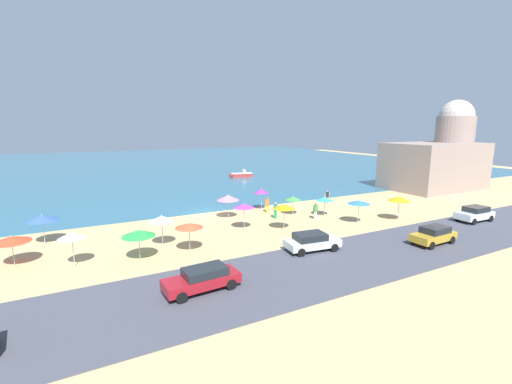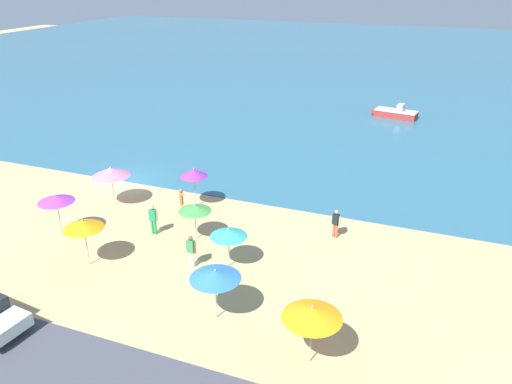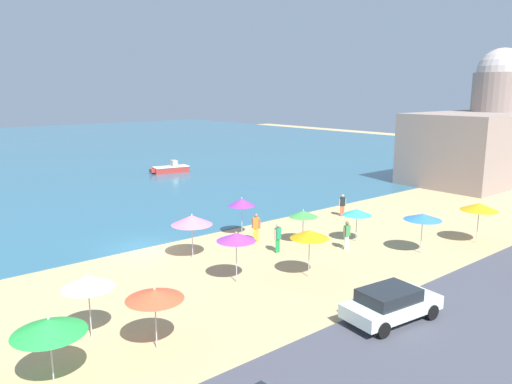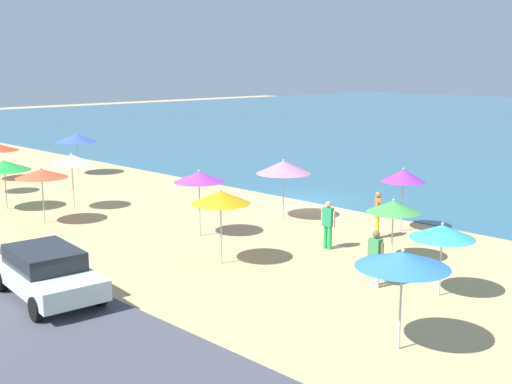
% 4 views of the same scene
% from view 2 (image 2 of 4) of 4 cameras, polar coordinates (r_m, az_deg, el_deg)
% --- Properties ---
extents(ground_plane, '(160.00, 160.00, 0.00)m').
position_cam_2_polar(ground_plane, '(35.88, -14.56, 1.12)').
color(ground_plane, tan).
extents(sea, '(150.00, 110.00, 0.05)m').
position_cam_2_polar(sea, '(85.05, 7.48, 14.91)').
color(sea, '#2E6680').
rests_on(sea, ground_plane).
extents(beach_umbrella_0, '(2.33, 2.33, 2.56)m').
position_cam_2_polar(beach_umbrella_0, '(31.82, -16.25, 2.22)').
color(beach_umbrella_0, '#B2B2B7').
rests_on(beach_umbrella_0, ground_plane).
extents(beach_umbrella_2, '(1.73, 1.73, 2.56)m').
position_cam_2_polar(beach_umbrella_2, '(30.58, -7.12, 2.20)').
color(beach_umbrella_2, '#B2B2B7').
rests_on(beach_umbrella_2, ground_plane).
extents(beach_umbrella_3, '(1.94, 1.94, 2.58)m').
position_cam_2_polar(beach_umbrella_3, '(28.88, -21.89, -0.69)').
color(beach_umbrella_3, '#B2B2B7').
rests_on(beach_umbrella_3, ground_plane).
extents(beach_umbrella_4, '(1.85, 1.85, 2.16)m').
position_cam_2_polar(beach_umbrella_4, '(24.32, -3.16, -4.68)').
color(beach_umbrella_4, '#B2B2B7').
rests_on(beach_umbrella_4, ground_plane).
extents(beach_umbrella_7, '(2.24, 2.24, 2.60)m').
position_cam_2_polar(beach_umbrella_7, '(18.61, 6.44, -13.53)').
color(beach_umbrella_7, '#B2B2B7').
rests_on(beach_umbrella_7, ground_plane).
extents(beach_umbrella_9, '(1.96, 1.96, 2.54)m').
position_cam_2_polar(beach_umbrella_9, '(25.68, -19.14, -3.52)').
color(beach_umbrella_9, '#B2B2B7').
rests_on(beach_umbrella_9, ground_plane).
extents(beach_umbrella_10, '(2.16, 2.16, 2.42)m').
position_cam_2_polar(beach_umbrella_10, '(20.78, -4.68, -9.38)').
color(beach_umbrella_10, '#B2B2B7').
rests_on(beach_umbrella_10, ground_plane).
extents(beach_umbrella_13, '(1.79, 1.79, 2.14)m').
position_cam_2_polar(beach_umbrella_13, '(26.95, -7.02, -1.82)').
color(beach_umbrella_13, '#B2B2B7').
rests_on(beach_umbrella_13, ground_plane).
extents(bather_0, '(0.37, 0.50, 1.81)m').
position_cam_2_polar(bather_0, '(29.87, -8.51, -1.02)').
color(bather_0, yellow).
rests_on(bather_0, ground_plane).
extents(bather_1, '(0.57, 0.27, 1.75)m').
position_cam_2_polar(bather_1, '(28.20, -11.68, -2.95)').
color(bather_1, green).
rests_on(bather_1, ground_plane).
extents(bather_2, '(0.57, 0.25, 1.73)m').
position_cam_2_polar(bather_2, '(24.93, -7.42, -6.52)').
color(bather_2, silver).
rests_on(bather_2, ground_plane).
extents(bather_3, '(0.53, 0.34, 1.67)m').
position_cam_2_polar(bather_3, '(27.66, 9.10, -3.41)').
color(bather_3, '#F95D3C').
rests_on(bather_3, ground_plane).
extents(skiff_nearshore, '(4.58, 2.28, 1.38)m').
position_cam_2_polar(skiff_nearshore, '(51.77, 15.67, 8.66)').
color(skiff_nearshore, '#B2322D').
rests_on(skiff_nearshore, sea).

